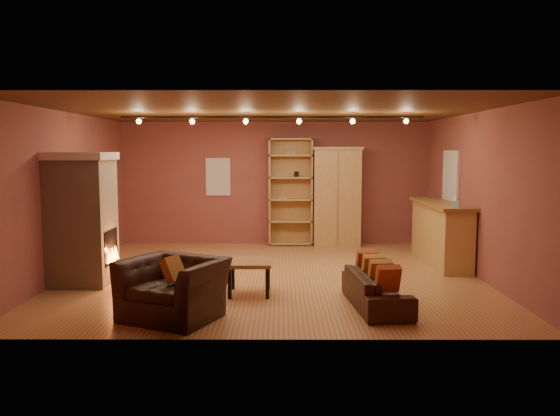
{
  "coord_description": "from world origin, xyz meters",
  "views": [
    {
      "loc": [
        0.16,
        -9.28,
        2.14
      ],
      "look_at": [
        0.13,
        0.2,
        1.15
      ],
      "focal_mm": 35.0,
      "sensor_mm": 36.0,
      "label": 1
    }
  ],
  "objects_px": {
    "coffee_table": "(249,266)",
    "armoire": "(337,196)",
    "fireplace": "(82,219)",
    "armchair": "(173,278)",
    "bookcase": "(291,191)",
    "loveseat": "(376,283)",
    "bar_counter": "(441,232)"
  },
  "relations": [
    {
      "from": "bookcase",
      "to": "armoire",
      "type": "bearing_deg",
      "value": -8.52
    },
    {
      "from": "loveseat",
      "to": "armchair",
      "type": "xyz_separation_m",
      "value": [
        -2.69,
        -0.51,
        0.18
      ]
    },
    {
      "from": "loveseat",
      "to": "coffee_table",
      "type": "distance_m",
      "value": 1.91
    },
    {
      "from": "coffee_table",
      "to": "armoire",
      "type": "bearing_deg",
      "value": 67.73
    },
    {
      "from": "loveseat",
      "to": "coffee_table",
      "type": "height_order",
      "value": "loveseat"
    },
    {
      "from": "fireplace",
      "to": "coffee_table",
      "type": "bearing_deg",
      "value": -13.32
    },
    {
      "from": "bookcase",
      "to": "armoire",
      "type": "xyz_separation_m",
      "value": [
        1.04,
        -0.16,
        -0.11
      ]
    },
    {
      "from": "fireplace",
      "to": "armchair",
      "type": "bearing_deg",
      "value": -45.43
    },
    {
      "from": "bar_counter",
      "to": "loveseat",
      "type": "height_order",
      "value": "bar_counter"
    },
    {
      "from": "loveseat",
      "to": "bar_counter",
      "type": "bearing_deg",
      "value": -35.45
    },
    {
      "from": "armchair",
      "to": "armoire",
      "type": "bearing_deg",
      "value": 88.42
    },
    {
      "from": "fireplace",
      "to": "loveseat",
      "type": "relative_size",
      "value": 1.28
    },
    {
      "from": "bookcase",
      "to": "armoire",
      "type": "distance_m",
      "value": 1.06
    },
    {
      "from": "coffee_table",
      "to": "armchair",
      "type": "bearing_deg",
      "value": -127.17
    },
    {
      "from": "bookcase",
      "to": "loveseat",
      "type": "distance_m",
      "value": 5.25
    },
    {
      "from": "armoire",
      "to": "bar_counter",
      "type": "bearing_deg",
      "value": -46.91
    },
    {
      "from": "loveseat",
      "to": "fireplace",
      "type": "bearing_deg",
      "value": 68.42
    },
    {
      "from": "bookcase",
      "to": "coffee_table",
      "type": "height_order",
      "value": "bookcase"
    },
    {
      "from": "loveseat",
      "to": "coffee_table",
      "type": "relative_size",
      "value": 2.51
    },
    {
      "from": "fireplace",
      "to": "armchair",
      "type": "height_order",
      "value": "fireplace"
    },
    {
      "from": "armchair",
      "to": "fireplace",
      "type": "bearing_deg",
      "value": 158.94
    },
    {
      "from": "fireplace",
      "to": "bookcase",
      "type": "distance_m",
      "value": 5.05
    },
    {
      "from": "armchair",
      "to": "bookcase",
      "type": "bearing_deg",
      "value": 98.39
    },
    {
      "from": "fireplace",
      "to": "bar_counter",
      "type": "relative_size",
      "value": 0.86
    },
    {
      "from": "bar_counter",
      "to": "coffee_table",
      "type": "xyz_separation_m",
      "value": [
        -3.52,
        -2.29,
        -0.17
      ]
    },
    {
      "from": "bookcase",
      "to": "armchair",
      "type": "bearing_deg",
      "value": -105.98
    },
    {
      "from": "fireplace",
      "to": "loveseat",
      "type": "distance_m",
      "value": 4.75
    },
    {
      "from": "armchair",
      "to": "coffee_table",
      "type": "relative_size",
      "value": 2.1
    },
    {
      "from": "bookcase",
      "to": "coffee_table",
      "type": "bearing_deg",
      "value": -98.93
    },
    {
      "from": "bar_counter",
      "to": "armoire",
      "type": "bearing_deg",
      "value": 133.09
    },
    {
      "from": "armchair",
      "to": "coffee_table",
      "type": "distance_m",
      "value": 1.5
    },
    {
      "from": "loveseat",
      "to": "armchair",
      "type": "bearing_deg",
      "value": 95.6
    }
  ]
}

